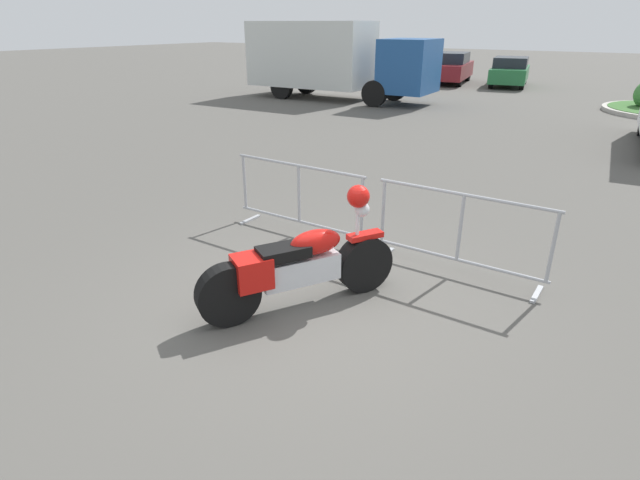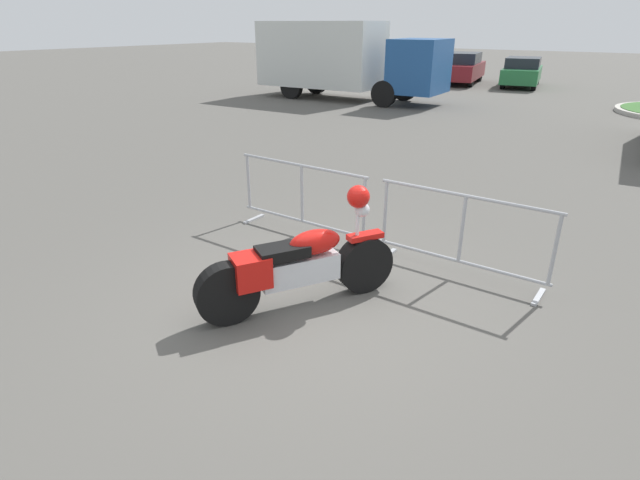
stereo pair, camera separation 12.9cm
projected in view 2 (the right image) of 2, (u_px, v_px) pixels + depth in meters
The scene contains 9 objects.
ground_plane at pixel (315, 305), 5.60m from camera, with size 120.00×120.00×0.00m, color #54514C.
motorcycle at pixel (299, 265), 5.42m from camera, with size 1.34×2.08×1.30m.
crowd_barrier_near at pixel (302, 199), 7.29m from camera, with size 2.20×0.47×1.07m.
crowd_barrier_far at pixel (461, 235), 6.05m from camera, with size 2.20×0.47×1.07m.
box_truck at pixel (340, 57), 20.10m from camera, with size 7.78×2.54×2.98m.
parked_car_red at pixel (363, 64), 29.06m from camera, with size 2.44×4.49×1.44m.
parked_car_blue at pixel (408, 66), 27.27m from camera, with size 2.53×4.66×1.50m.
parked_car_maroon at pixel (461, 68), 25.73m from camera, with size 2.57×4.74×1.53m.
parked_car_green at pixel (522, 72), 24.44m from camera, with size 2.33×4.29×1.38m.
Camera 2 is at (2.78, -3.96, 2.91)m, focal length 28.00 mm.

